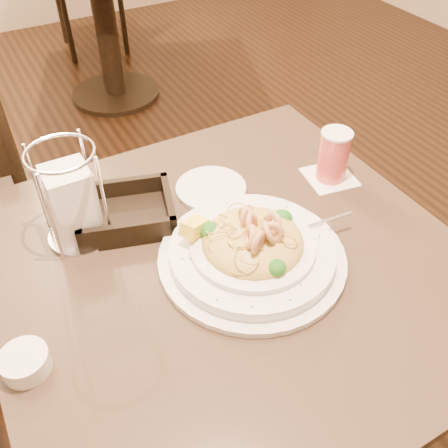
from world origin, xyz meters
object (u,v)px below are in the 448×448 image
bread_basket (126,214)px  background_table (103,8)px  side_plate (211,188)px  drink_glass (333,156)px  butter_ramekin (25,362)px  main_table (228,332)px  pasta_bowl (252,248)px  napkin_caddy (72,202)px

bread_basket → background_table: bearing=73.8°
side_plate → drink_glass: bearing=-19.4°
background_table → butter_ramekin: (-0.83, -2.20, 0.26)m
butter_ramekin → main_table: bearing=7.2°
background_table → side_plate: side_plate is taller
pasta_bowl → side_plate: size_ratio=2.53×
main_table → napkin_caddy: 0.45m
background_table → drink_glass: (-0.09, -2.03, 0.30)m
side_plate → main_table: bearing=-108.8°
drink_glass → main_table: bearing=-160.9°
bread_basket → napkin_caddy: (-0.10, 0.00, 0.07)m
side_plate → butter_ramekin: bearing=-151.0°
napkin_caddy → side_plate: 0.32m
main_table → background_table: 2.19m
napkin_caddy → drink_glass: bearing=-9.2°
bread_basket → butter_ramekin: 0.37m
background_table → pasta_bowl: bearing=-100.3°
pasta_bowl → bread_basket: bearing=127.1°
bread_basket → napkin_caddy: 0.12m
bread_basket → side_plate: size_ratio=1.47×
main_table → drink_glass: drink_glass is taller
main_table → butter_ramekin: size_ratio=11.43×
pasta_bowl → drink_glass: size_ratio=3.23×
napkin_caddy → side_plate: napkin_caddy is taller
main_table → pasta_bowl: bearing=-29.2°
butter_ramekin → background_table: bearing=69.3°
pasta_bowl → napkin_caddy: napkin_caddy is taller
napkin_caddy → background_table: bearing=71.1°
pasta_bowl → napkin_caddy: bearing=139.5°
side_plate → butter_ramekin: size_ratio=2.04×
butter_ramekin → pasta_bowl: bearing=3.8°
main_table → butter_ramekin: bearing=-172.8°
pasta_bowl → side_plate: bearing=81.8°
side_plate → butter_ramekin: (-0.47, -0.26, 0.01)m
butter_ramekin → drink_glass: bearing=12.8°
napkin_caddy → butter_ramekin: napkin_caddy is taller
main_table → drink_glass: bearing=19.1°
pasta_bowl → drink_glass: bearing=24.9°
background_table → drink_glass: bearing=-92.7°
napkin_caddy → side_plate: (0.30, 0.00, -0.08)m
pasta_bowl → bread_basket: 0.28m
pasta_bowl → side_plate: (0.03, 0.23, -0.03)m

